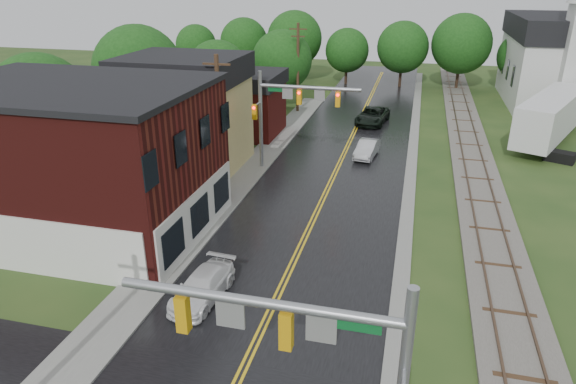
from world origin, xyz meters
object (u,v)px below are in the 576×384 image
at_px(sedan_silver, 367,149).
at_px(traffic_signal_near, 316,353).
at_px(tree_left_b, 140,73).
at_px(tree_left_c, 219,73).
at_px(tree_left_a, 42,105).
at_px(utility_pole_b, 220,123).
at_px(church, 563,51).
at_px(pickup_white, 203,287).
at_px(brick_building, 76,159).
at_px(tree_left_e, 283,62).
at_px(suv_dark, 372,116).
at_px(semi_trailer, 552,116).
at_px(traffic_signal_far, 289,104).
at_px(utility_pole_c, 298,67).

bearing_deg(sedan_silver, traffic_signal_near, -79.74).
bearing_deg(tree_left_b, tree_left_c, 63.44).
xyz_separation_m(tree_left_a, tree_left_c, (6.00, 18.00, -0.60)).
bearing_deg(utility_pole_b, church, 49.82).
height_order(sedan_silver, pickup_white, sedan_silver).
bearing_deg(brick_building, pickup_white, -28.31).
height_order(tree_left_e, suv_dark, tree_left_e).
bearing_deg(tree_left_c, semi_trailer, -2.15).
bearing_deg(tree_left_b, traffic_signal_far, -18.81).
relative_size(suv_dark, semi_trailer, 0.42).
relative_size(suv_dark, pickup_white, 1.31).
height_order(church, traffic_signal_far, church).
bearing_deg(suv_dark, church, 41.05).
height_order(church, tree_left_b, church).
height_order(suv_dark, pickup_white, suv_dark).
bearing_deg(traffic_signal_near, church, 72.28).
xyz_separation_m(tree_left_b, tree_left_e, (9.00, 14.00, -0.90)).
xyz_separation_m(church, utility_pole_b, (-26.80, -31.74, -1.11)).
height_order(brick_building, utility_pole_b, utility_pole_b).
bearing_deg(church, sedan_silver, -128.93).
distance_m(traffic_signal_far, tree_left_e, 19.65).
xyz_separation_m(traffic_signal_near, utility_pole_b, (-10.27, 20.00, -0.25)).
distance_m(traffic_signal_far, utility_pole_c, 17.33).
bearing_deg(pickup_white, tree_left_b, 128.73).
relative_size(church, tree_left_a, 2.31).
height_order(traffic_signal_near, tree_left_c, tree_left_c).
relative_size(utility_pole_b, semi_trailer, 0.68).
relative_size(utility_pole_c, tree_left_a, 1.04).
relative_size(tree_left_b, tree_left_c, 1.27).
xyz_separation_m(utility_pole_b, sedan_silver, (8.66, 9.28, -4.06)).
bearing_deg(tree_left_e, traffic_signal_near, -74.32).
xyz_separation_m(traffic_signal_near, tree_left_e, (-12.32, 43.90, -0.16)).
bearing_deg(semi_trailer, tree_left_c, 177.85).
distance_m(tree_left_a, tree_left_e, 26.40).
relative_size(church, traffic_signal_near, 2.72).
bearing_deg(tree_left_e, utility_pole_b, -85.10).
bearing_deg(suv_dark, tree_left_b, -146.54).
relative_size(utility_pole_b, tree_left_b, 0.93).
relative_size(tree_left_c, pickup_white, 1.81).
bearing_deg(tree_left_b, tree_left_e, 57.26).
bearing_deg(church, tree_left_e, -164.80).
relative_size(suv_dark, sedan_silver, 1.39).
bearing_deg(brick_building, tree_left_c, 93.14).
bearing_deg(utility_pole_b, brick_building, -129.07).
relative_size(utility_pole_c, suv_dark, 1.63).
xyz_separation_m(traffic_signal_far, utility_pole_b, (-3.33, -5.00, -0.25)).
height_order(traffic_signal_near, traffic_signal_far, same).
xyz_separation_m(utility_pole_b, tree_left_a, (-13.05, -0.10, 0.39)).
bearing_deg(church, suv_dark, -146.32).
relative_size(utility_pole_b, tree_left_a, 1.04).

